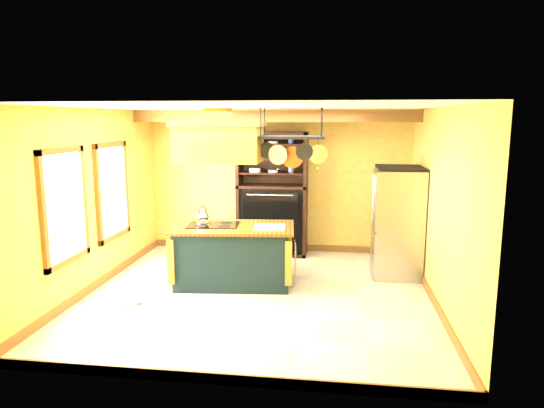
% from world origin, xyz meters
% --- Properties ---
extents(floor, '(5.00, 5.00, 0.00)m').
position_xyz_m(floor, '(0.00, 0.00, 0.00)').
color(floor, beige).
rests_on(floor, ground).
extents(ceiling, '(5.00, 5.00, 0.00)m').
position_xyz_m(ceiling, '(0.00, 0.00, 2.70)').
color(ceiling, white).
rests_on(ceiling, wall_back).
extents(wall_back, '(5.00, 0.02, 2.70)m').
position_xyz_m(wall_back, '(0.00, 2.50, 1.35)').
color(wall_back, '#BE8F45').
rests_on(wall_back, floor).
extents(wall_front, '(5.00, 0.02, 2.70)m').
position_xyz_m(wall_front, '(0.00, -2.50, 1.35)').
color(wall_front, '#BE8F45').
rests_on(wall_front, floor).
extents(wall_left, '(0.02, 5.00, 2.70)m').
position_xyz_m(wall_left, '(-2.50, 0.00, 1.35)').
color(wall_left, '#BE8F45').
rests_on(wall_left, floor).
extents(wall_right, '(0.02, 5.00, 2.70)m').
position_xyz_m(wall_right, '(2.50, 0.00, 1.35)').
color(wall_right, '#BE8F45').
rests_on(wall_right, floor).
extents(ceiling_beam, '(5.00, 0.15, 0.20)m').
position_xyz_m(ceiling_beam, '(0.00, 1.70, 2.59)').
color(ceiling_beam, brown).
rests_on(ceiling_beam, ceiling).
extents(window_near, '(0.06, 1.06, 1.56)m').
position_xyz_m(window_near, '(-2.47, -0.80, 1.40)').
color(window_near, brown).
rests_on(window_near, wall_left).
extents(window_far, '(0.06, 1.06, 1.56)m').
position_xyz_m(window_far, '(-2.47, 0.60, 1.40)').
color(window_far, brown).
rests_on(window_far, wall_left).
extents(kitchen_island, '(1.96, 1.21, 1.11)m').
position_xyz_m(kitchen_island, '(-0.46, 0.41, 0.47)').
color(kitchen_island, black).
rests_on(kitchen_island, floor).
extents(range_hood, '(1.34, 0.76, 0.80)m').
position_xyz_m(range_hood, '(-0.66, 0.41, 2.23)').
color(range_hood, '#B2842C').
rests_on(range_hood, ceiling).
extents(pot_rack, '(1.03, 0.48, 0.88)m').
position_xyz_m(pot_rack, '(0.45, 0.42, 2.17)').
color(pot_rack, black).
rests_on(pot_rack, ceiling).
extents(refrigerator, '(0.76, 0.89, 1.75)m').
position_xyz_m(refrigerator, '(2.10, 1.22, 0.85)').
color(refrigerator, '#9C9EA5').
rests_on(refrigerator, floor).
extents(hutch, '(1.30, 0.59, 2.31)m').
position_xyz_m(hutch, '(-0.08, 2.25, 0.89)').
color(hutch, black).
rests_on(hutch, floor).
extents(floor_register, '(0.29, 0.16, 0.01)m').
position_xyz_m(floor_register, '(-1.68, -0.62, 0.01)').
color(floor_register, black).
rests_on(floor_register, floor).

